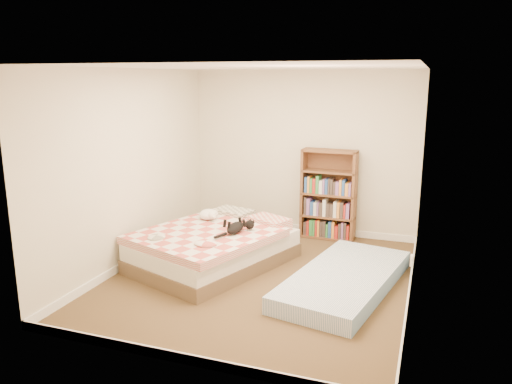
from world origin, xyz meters
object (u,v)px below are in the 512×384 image
(bed, at_px, (215,246))
(white_dog, at_px, (209,214))
(black_cat, at_px, (236,227))
(bookshelf, at_px, (328,205))
(floor_mattress, at_px, (344,280))

(bed, distance_m, white_dog, 0.54)
(black_cat, relative_size, white_dog, 2.07)
(bed, distance_m, black_cat, 0.44)
(bookshelf, relative_size, black_cat, 2.11)
(bookshelf, bearing_deg, bed, -124.39)
(bed, relative_size, bookshelf, 1.73)
(bookshelf, xyz_separation_m, floor_mattress, (0.56, -1.78, -0.42))
(bed, relative_size, floor_mattress, 1.09)
(black_cat, height_order, white_dog, black_cat)
(bed, xyz_separation_m, black_cat, (0.31, -0.03, 0.30))
(bookshelf, bearing_deg, white_dog, -137.56)
(bookshelf, relative_size, floor_mattress, 0.63)
(black_cat, bearing_deg, white_dog, -174.48)
(bookshelf, distance_m, black_cat, 1.82)
(bed, bearing_deg, bookshelf, 73.21)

